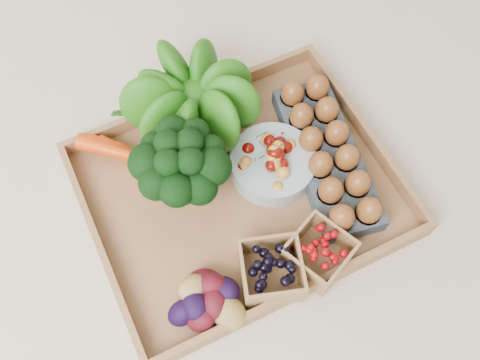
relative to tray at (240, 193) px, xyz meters
name	(u,v)px	position (x,y,z in m)	size (l,w,h in m)	color
ground	(240,194)	(0.00, 0.00, -0.01)	(4.00, 4.00, 0.00)	beige
tray	(240,193)	(0.00, 0.00, 0.00)	(0.55, 0.45, 0.01)	#93643D
carrots	(139,160)	(-0.15, 0.13, 0.03)	(0.22, 0.15, 0.05)	#E13A08
lettuce	(193,96)	(-0.01, 0.18, 0.09)	(0.17, 0.17, 0.17)	#14590D
broccoli	(184,177)	(-0.09, 0.04, 0.07)	(0.16, 0.16, 0.13)	black
cherry_bowl	(273,164)	(0.07, 0.01, 0.03)	(0.16, 0.16, 0.04)	#8C9EA5
egg_carton	(326,157)	(0.17, -0.02, 0.03)	(0.11, 0.32, 0.04)	#383E47
potatoes	(204,295)	(-0.14, -0.16, 0.05)	(0.14, 0.14, 0.08)	#3C0911
punnet_blackberry	(271,271)	(-0.03, -0.17, 0.04)	(0.10, 0.10, 0.07)	black
punnet_raspberry	(319,253)	(0.06, -0.18, 0.04)	(0.10, 0.10, 0.07)	#720508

